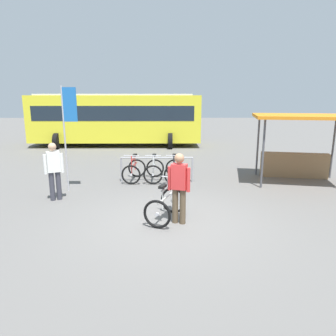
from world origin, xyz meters
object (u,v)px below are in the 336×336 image
banner_flag (68,119)px  featured_bicycle (168,199)px  racked_bike_black (174,170)px  market_stall (299,141)px  person_with_featured_bike (179,185)px  bus_distant (116,117)px  racked_bike_red (134,170)px  pedestrian_with_backpack (54,168)px  racked_bike_white (154,170)px

banner_flag → featured_bicycle: bearing=-38.1°
racked_bike_black → market_stall: market_stall is taller
person_with_featured_bike → banner_flag: bearing=140.9°
racked_bike_black → banner_flag: banner_flag is taller
bus_distant → market_stall: 11.25m
racked_bike_black → person_with_featured_bike: size_ratio=0.69×
racked_bike_red → bus_distant: (-1.88, 8.34, 1.37)m
pedestrian_with_backpack → banner_flag: banner_flag is taller
racked_bike_red → featured_bicycle: featured_bicycle is taller
bus_distant → market_stall: bearing=-47.6°
racked_bike_red → bus_distant: bus_distant is taller
racked_bike_black → racked_bike_white: bearing=179.7°
racked_bike_red → market_stall: (5.71, 0.03, 1.03)m
market_stall → banner_flag: (-7.52, -1.25, 0.84)m
market_stall → bus_distant: bearing=132.4°
racked_bike_white → banner_flag: size_ratio=0.35×
racked_bike_white → banner_flag: bearing=-154.2°
racked_bike_white → person_with_featured_bike: 3.93m
person_with_featured_bike → pedestrian_with_backpack: size_ratio=1.00×
racked_bike_red → pedestrian_with_backpack: (-2.02, -2.11, 0.57)m
featured_bicycle → banner_flag: 4.15m
featured_bicycle → pedestrian_with_backpack: 3.51m
racked_bike_black → bus_distant: bearing=111.4°
racked_bike_black → pedestrian_with_backpack: pedestrian_with_backpack is taller
person_with_featured_bike → banner_flag: banner_flag is taller
racked_bike_black → market_stall: (4.31, 0.04, 1.03)m
racked_bike_red → racked_bike_black: bearing=-0.3°
racked_bike_red → person_with_featured_bike: person_with_featured_bike is taller
pedestrian_with_backpack → banner_flag: 1.58m
market_stall → racked_bike_red: bearing=-179.7°
racked_bike_black → racked_bike_red: bearing=179.7°
racked_bike_black → bus_distant: size_ratio=0.11×
pedestrian_with_backpack → market_stall: bearing=15.5°
racked_bike_red → market_stall: size_ratio=0.34×
racked_bike_red → racked_bike_white: same height
person_with_featured_bike → racked_bike_red: bearing=110.2°
racked_bike_red → banner_flag: bearing=-146.2°
market_stall → banner_flag: bearing=-170.6°
banner_flag → racked_bike_red: bearing=33.8°
racked_bike_red → racked_bike_white: size_ratio=1.04×
racked_bike_black → pedestrian_with_backpack: bearing=-148.5°
racked_bike_red → bus_distant: size_ratio=0.12×
bus_distant → featured_bicycle: bearing=-75.7°
person_with_featured_bike → pedestrian_with_backpack: (-3.43, 1.73, 0.03)m
person_with_featured_bike → bus_distant: bearing=105.1°
person_with_featured_bike → market_stall: 5.80m
racked_bike_red → pedestrian_with_backpack: size_ratio=0.72×
racked_bike_white → bus_distant: bus_distant is taller
person_with_featured_bike → featured_bicycle: bearing=131.6°
racked_bike_black → featured_bicycle: size_ratio=0.90×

